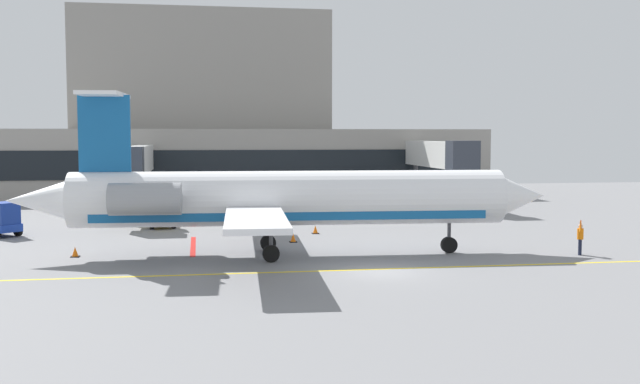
# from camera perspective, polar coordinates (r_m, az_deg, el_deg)

# --- Properties ---
(ground) EXTENTS (120.00, 120.00, 0.11)m
(ground) POSITION_cam_1_polar(r_m,az_deg,el_deg) (35.94, 4.75, -6.22)
(ground) COLOR slate
(terminal_building) EXTENTS (59.28, 16.94, 20.23)m
(terminal_building) POSITION_cam_1_polar(r_m,az_deg,el_deg) (83.32, -8.83, 4.92)
(terminal_building) COLOR gray
(terminal_building) RESTS_ON ground
(jet_bridge_west) EXTENTS (2.40, 15.97, 6.10)m
(jet_bridge_west) POSITION_cam_1_polar(r_m,az_deg,el_deg) (69.17, 9.14, 2.82)
(jet_bridge_west) COLOR silver
(jet_bridge_west) RESTS_ON ground
(jet_bridge_east) EXTENTS (2.40, 21.76, 5.75)m
(jet_bridge_east) POSITION_cam_1_polar(r_m,az_deg,el_deg) (62.84, -13.99, 2.30)
(jet_bridge_east) COLOR silver
(jet_bridge_east) RESTS_ON ground
(regional_jet) EXTENTS (29.32, 21.36, 8.77)m
(regional_jet) POSITION_cam_1_polar(r_m,az_deg,el_deg) (40.02, -3.07, -0.52)
(regional_jet) COLOR white
(regional_jet) RESTS_ON ground
(baggage_tug) EXTENTS (2.30, 4.34, 2.19)m
(baggage_tug) POSITION_cam_1_polar(r_m,az_deg,el_deg) (53.82, -12.17, -1.64)
(baggage_tug) COLOR #E5B20C
(baggage_tug) RESTS_ON ground
(fuel_tank) EXTENTS (7.41, 2.57, 2.22)m
(fuel_tank) POSITION_cam_1_polar(r_m,az_deg,el_deg) (68.21, 7.92, -0.09)
(fuel_tank) COLOR white
(fuel_tank) RESTS_ON ground
(marshaller) EXTENTS (0.51, 0.75, 1.90)m
(marshaller) POSITION_cam_1_polar(r_m,az_deg,el_deg) (42.98, 19.45, -3.34)
(marshaller) COLOR #191E33
(marshaller) RESTS_ON ground
(safety_cone_alpha) EXTENTS (0.47, 0.47, 0.55)m
(safety_cone_alpha) POSITION_cam_1_polar(r_m,az_deg,el_deg) (45.44, -2.09, -3.58)
(safety_cone_alpha) COLOR orange
(safety_cone_alpha) RESTS_ON ground
(safety_cone_bravo) EXTENTS (0.47, 0.47, 0.55)m
(safety_cone_bravo) POSITION_cam_1_polar(r_m,az_deg,el_deg) (49.33, -0.36, -2.95)
(safety_cone_bravo) COLOR orange
(safety_cone_bravo) RESTS_ON ground
(safety_cone_charlie) EXTENTS (0.47, 0.47, 0.55)m
(safety_cone_charlie) POSITION_cam_1_polar(r_m,az_deg,el_deg) (42.12, -18.38, -4.44)
(safety_cone_charlie) COLOR orange
(safety_cone_charlie) RESTS_ON ground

